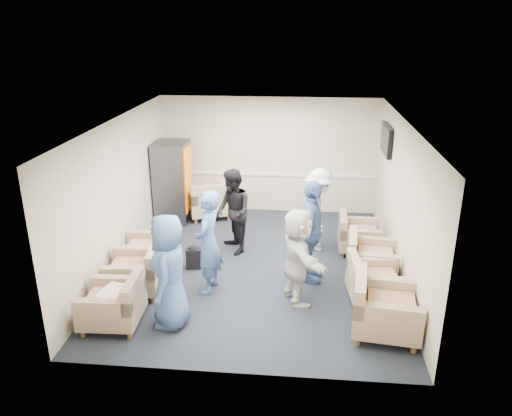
# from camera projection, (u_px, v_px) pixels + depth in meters

# --- Properties ---
(floor) EXTENTS (6.00, 6.00, 0.00)m
(floor) POSITION_uv_depth(u_px,v_px,m) (257.00, 267.00, 9.25)
(floor) COLOR black
(floor) RESTS_ON ground
(ceiling) EXTENTS (6.00, 6.00, 0.00)m
(ceiling) POSITION_uv_depth(u_px,v_px,m) (257.00, 122.00, 8.30)
(ceiling) COLOR white
(ceiling) RESTS_ON back_wall
(back_wall) EXTENTS (5.00, 0.02, 2.70)m
(back_wall) POSITION_uv_depth(u_px,v_px,m) (269.00, 156.00, 11.58)
(back_wall) COLOR #C0B79F
(back_wall) RESTS_ON floor
(front_wall) EXTENTS (5.00, 0.02, 2.70)m
(front_wall) POSITION_uv_depth(u_px,v_px,m) (234.00, 281.00, 5.98)
(front_wall) COLOR #C0B79F
(front_wall) RESTS_ON floor
(left_wall) EXTENTS (0.02, 6.00, 2.70)m
(left_wall) POSITION_uv_depth(u_px,v_px,m) (119.00, 194.00, 9.00)
(left_wall) COLOR #C0B79F
(left_wall) RESTS_ON floor
(right_wall) EXTENTS (0.02, 6.00, 2.70)m
(right_wall) POSITION_uv_depth(u_px,v_px,m) (402.00, 203.00, 8.56)
(right_wall) COLOR #C0B79F
(right_wall) RESTS_ON floor
(chair_rail) EXTENTS (4.98, 0.04, 0.06)m
(chair_rail) POSITION_uv_depth(u_px,v_px,m) (269.00, 174.00, 11.71)
(chair_rail) COLOR silver
(chair_rail) RESTS_ON back_wall
(tv) EXTENTS (0.10, 1.00, 0.58)m
(tv) POSITION_uv_depth(u_px,v_px,m) (386.00, 140.00, 10.00)
(tv) COLOR black
(tv) RESTS_ON right_wall
(armchair_left_near) EXTENTS (0.87, 0.87, 0.67)m
(armchair_left_near) POSITION_uv_depth(u_px,v_px,m) (116.00, 305.00, 7.38)
(armchair_left_near) COLOR #9D8365
(armchair_left_near) RESTS_ON floor
(armchair_left_mid) EXTENTS (0.95, 0.95, 0.70)m
(armchair_left_mid) POSITION_uv_depth(u_px,v_px,m) (138.00, 273.00, 8.30)
(armchair_left_mid) COLOR #9D8365
(armchair_left_mid) RESTS_ON floor
(armchair_left_far) EXTENTS (0.84, 0.84, 0.63)m
(armchair_left_far) POSITION_uv_depth(u_px,v_px,m) (149.00, 252.00, 9.14)
(armchair_left_far) COLOR #9D8365
(armchair_left_far) RESTS_ON floor
(armchair_right_near) EXTENTS (1.06, 1.06, 0.76)m
(armchair_right_near) POSITION_uv_depth(u_px,v_px,m) (382.00, 310.00, 7.17)
(armchair_right_near) COLOR #9D8365
(armchair_right_near) RESTS_ON floor
(armchair_right_midnear) EXTENTS (0.89, 0.89, 0.65)m
(armchair_right_midnear) POSITION_uv_depth(u_px,v_px,m) (371.00, 283.00, 8.02)
(armchair_right_midnear) COLOR #9D8365
(armchair_right_midnear) RESTS_ON floor
(armchair_right_midfar) EXTENTS (0.93, 0.93, 0.68)m
(armchair_right_midfar) POSITION_uv_depth(u_px,v_px,m) (368.00, 260.00, 8.77)
(armchair_right_midfar) COLOR #9D8365
(armchair_right_midfar) RESTS_ON floor
(armchair_right_far) EXTENTS (0.82, 0.82, 0.64)m
(armchair_right_far) POSITION_uv_depth(u_px,v_px,m) (356.00, 236.00, 9.78)
(armchair_right_far) COLOR #9D8365
(armchair_right_far) RESTS_ON floor
(armchair_corner) EXTENTS (1.20, 1.20, 0.74)m
(armchair_corner) POSITION_uv_depth(u_px,v_px,m) (209.00, 202.00, 11.48)
(armchair_corner) COLOR #9D8365
(armchair_corner) RESTS_ON floor
(vending_machine) EXTENTS (0.73, 0.85, 1.80)m
(vending_machine) POSITION_uv_depth(u_px,v_px,m) (173.00, 182.00, 11.16)
(vending_machine) COLOR #4B4A52
(vending_machine) RESTS_ON floor
(backpack) EXTENTS (0.30, 0.23, 0.46)m
(backpack) POSITION_uv_depth(u_px,v_px,m) (193.00, 256.00, 9.14)
(backpack) COLOR black
(backpack) RESTS_ON floor
(pillow) EXTENTS (0.44, 0.53, 0.13)m
(pillow) POSITION_uv_depth(u_px,v_px,m) (114.00, 294.00, 7.32)
(pillow) COLOR white
(pillow) RESTS_ON armchair_left_near
(person_front_left) EXTENTS (0.60, 0.88, 1.74)m
(person_front_left) POSITION_uv_depth(u_px,v_px,m) (169.00, 271.00, 7.23)
(person_front_left) COLOR #42629E
(person_front_left) RESTS_ON floor
(person_mid_left) EXTENTS (0.50, 0.70, 1.77)m
(person_mid_left) POSITION_uv_depth(u_px,v_px,m) (208.00, 242.00, 8.15)
(person_mid_left) COLOR #42629E
(person_mid_left) RESTS_ON floor
(person_back_left) EXTENTS (0.92, 1.01, 1.67)m
(person_back_left) POSITION_uv_depth(u_px,v_px,m) (233.00, 212.00, 9.59)
(person_back_left) COLOR black
(person_back_left) RESTS_ON floor
(person_back_right) EXTENTS (0.62, 1.07, 1.65)m
(person_back_right) POSITION_uv_depth(u_px,v_px,m) (319.00, 210.00, 9.72)
(person_back_right) COLOR silver
(person_back_right) RESTS_ON floor
(person_mid_right) EXTENTS (0.59, 1.12, 1.81)m
(person_mid_right) POSITION_uv_depth(u_px,v_px,m) (311.00, 232.00, 8.50)
(person_mid_right) COLOR #42629E
(person_mid_right) RESTS_ON floor
(person_front_right) EXTENTS (0.94, 1.55, 1.60)m
(person_front_right) POSITION_uv_depth(u_px,v_px,m) (297.00, 256.00, 7.87)
(person_front_right) COLOR silver
(person_front_right) RESTS_ON floor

